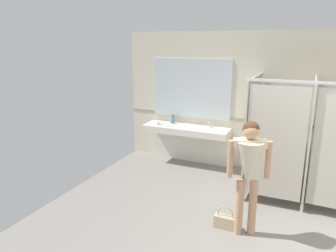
% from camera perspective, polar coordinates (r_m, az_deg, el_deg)
% --- Properties ---
extents(wall_back, '(7.71, 0.12, 2.83)m').
position_cam_1_polar(wall_back, '(6.68, 24.14, 3.14)').
color(wall_back, beige).
rests_on(wall_back, ground_plane).
extents(wall_back_tile_band, '(7.71, 0.01, 0.06)m').
position_cam_1_polar(wall_back_tile_band, '(6.70, 23.81, -0.03)').
color(wall_back_tile_band, '#9E937F').
rests_on(wall_back_tile_band, wall_back).
extents(vanity_counter, '(1.85, 0.55, 0.96)m').
position_cam_1_polar(vanity_counter, '(7.01, 3.50, -1.77)').
color(vanity_counter, silver).
rests_on(vanity_counter, ground_plane).
extents(mirror_panel, '(1.75, 0.02, 1.27)m').
position_cam_1_polar(mirror_panel, '(6.98, 4.20, 6.68)').
color(mirror_panel, silver).
rests_on(mirror_panel, wall_back).
extents(bathroom_stalls, '(1.98, 1.52, 2.08)m').
position_cam_1_polar(bathroom_stalls, '(5.75, 23.90, -1.99)').
color(bathroom_stalls, '#B2AD9E').
rests_on(bathroom_stalls, ground_plane).
extents(person_standing, '(0.55, 0.51, 1.63)m').
position_cam_1_polar(person_standing, '(4.42, 14.20, -6.77)').
color(person_standing, tan).
rests_on(person_standing, ground_plane).
extents(handbag, '(0.30, 0.12, 0.34)m').
position_cam_1_polar(handbag, '(4.89, 10.08, -16.35)').
color(handbag, tan).
rests_on(handbag, ground_plane).
extents(soap_dispenser, '(0.07, 0.07, 0.19)m').
position_cam_1_polar(soap_dispenser, '(7.14, 0.89, 1.15)').
color(soap_dispenser, teal).
rests_on(soap_dispenser, vanity_counter).
extents(paper_cup, '(0.07, 0.07, 0.08)m').
position_cam_1_polar(paper_cup, '(7.01, -1.85, 0.53)').
color(paper_cup, white).
rests_on(paper_cup, vanity_counter).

